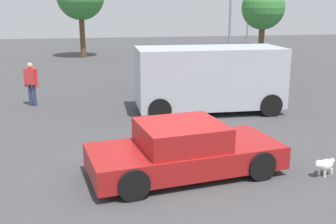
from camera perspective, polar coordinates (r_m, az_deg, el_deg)
name	(u,v)px	position (r m, az deg, el deg)	size (l,w,h in m)	color
ground_plane	(181,175)	(9.10, 1.85, -8.81)	(80.00, 80.00, 0.00)	#424244
sedan_foreground	(184,150)	(8.97, 2.26, -5.40)	(4.43, 2.41, 1.18)	maroon
dog	(325,165)	(9.62, 21.12, -6.93)	(0.61, 0.42, 0.40)	white
van_white	(209,77)	(14.22, 5.81, 4.86)	(5.03, 2.33, 2.25)	#B2B7C1
suv_dark	(206,66)	(18.00, 5.41, 6.49)	(4.92, 2.64, 1.95)	#2D384C
pedestrian	(31,80)	(15.81, -18.65, 4.23)	(0.52, 0.39, 1.62)	navy
light_post_near	(249,3)	(31.49, 11.25, 14.75)	(0.44, 0.44, 5.45)	gray
light_post_mid	(231,0)	(23.04, 8.82, 15.30)	(0.44, 0.44, 5.68)	gray
tree_back_left	(263,8)	(26.91, 13.20, 13.96)	(2.70, 2.70, 4.83)	brown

